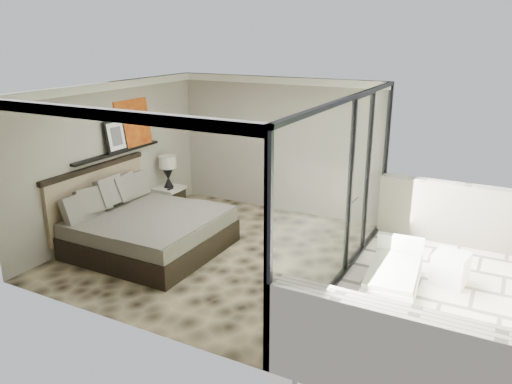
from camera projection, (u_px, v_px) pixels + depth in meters
The scene contains 14 objects.
floor at pixel (216, 251), 8.72m from camera, with size 5.00×5.00×0.00m, color black.
ceiling at pixel (211, 89), 7.86m from camera, with size 4.50×5.00×0.02m, color silver.
back_wall at pixel (278, 145), 10.38m from camera, with size 4.50×0.02×2.80m, color gray.
left_wall at pixel (112, 158), 9.29m from camera, with size 0.02×5.00×2.80m, color gray.
glass_wall at pixel (344, 193), 7.29m from camera, with size 0.08×5.00×2.80m, color white.
terrace_slab at pixel (440, 306), 7.06m from camera, with size 3.00×5.00×0.12m, color beige.
picture_ledge at pixel (118, 152), 9.31m from camera, with size 0.12×2.20×0.05m, color black.
bed at pixel (145, 228), 8.70m from camera, with size 2.38×2.30×1.32m.
nightstand at pixel (169, 198), 10.61m from camera, with size 0.56×0.56×0.56m, color black.
table_lamp at pixel (168, 167), 10.41m from camera, with size 0.37×0.37×0.68m.
abstract_canvas at pixel (133, 123), 9.59m from camera, with size 0.04×0.90×0.90m, color #AE1B0E.
framed_print at pixel (116, 136), 9.14m from camera, with size 0.03×0.50×0.60m, color black.
ottoman at pixel (450, 268), 7.54m from camera, with size 0.48×0.48×0.48m, color white.
lounger at pixel (393, 275), 7.46m from camera, with size 0.85×1.51×0.57m.
Camera 1 is at (4.36, -6.73, 3.64)m, focal length 35.00 mm.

